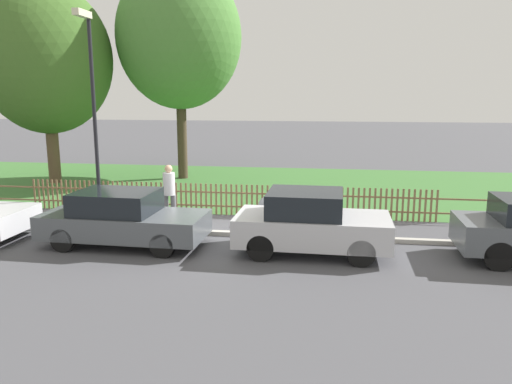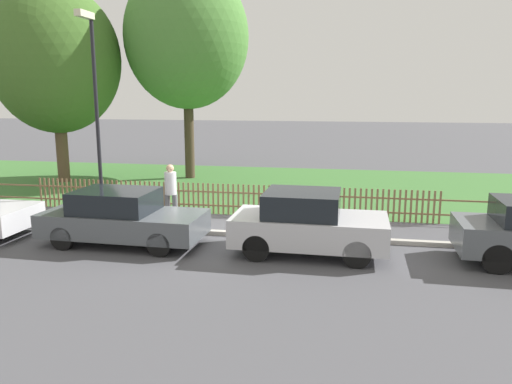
{
  "view_description": "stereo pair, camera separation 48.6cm",
  "coord_description": "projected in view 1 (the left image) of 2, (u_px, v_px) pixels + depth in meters",
  "views": [
    {
      "loc": [
        3.33,
        -12.91,
        3.83
      ],
      "look_at": [
        1.28,
        0.86,
        1.1
      ],
      "focal_mm": 35.0,
      "sensor_mm": 36.0,
      "label": 1
    },
    {
      "loc": [
        3.81,
        -12.83,
        3.83
      ],
      "look_at": [
        1.28,
        0.86,
        1.1
      ],
      "focal_mm": 35.0,
      "sensor_mm": 36.0,
      "label": 2
    }
  ],
  "objects": [
    {
      "name": "ground_plane",
      "position": [
        205.0,
        236.0,
        13.75
      ],
      "size": [
        120.0,
        120.0,
        0.0
      ],
      "primitive_type": "plane",
      "color": "#4C4C51"
    },
    {
      "name": "kerb_stone",
      "position": [
        206.0,
        233.0,
        13.84
      ],
      "size": [
        43.47,
        0.2,
        0.12
      ],
      "primitive_type": "cube",
      "color": "#B2ADA3",
      "rests_on": "ground"
    },
    {
      "name": "grass_strip",
      "position": [
        250.0,
        185.0,
        21.31
      ],
      "size": [
        43.47,
        10.68,
        0.01
      ],
      "primitive_type": "cube",
      "color": "#3D7033",
      "rests_on": "ground"
    },
    {
      "name": "park_fence",
      "position": [
        224.0,
        199.0,
        16.04
      ],
      "size": [
        43.47,
        0.05,
        1.01
      ],
      "color": "olive",
      "rests_on": "ground"
    },
    {
      "name": "parked_car_navy_estate",
      "position": [
        122.0,
        218.0,
        12.77
      ],
      "size": [
        4.2,
        1.85,
        1.42
      ],
      "rotation": [
        0.0,
        0.0,
        -0.03
      ],
      "color": "#51565B",
      "rests_on": "ground"
    },
    {
      "name": "parked_car_red_compact",
      "position": [
        310.0,
        223.0,
        12.12
      ],
      "size": [
        3.74,
        1.88,
        1.54
      ],
      "rotation": [
        0.0,
        0.0,
        -0.02
      ],
      "color": "#BCBCC1",
      "rests_on": "ground"
    },
    {
      "name": "covered_motorcycle",
      "position": [
        289.0,
        205.0,
        14.79
      ],
      "size": [
        1.89,
        0.8,
        1.0
      ],
      "rotation": [
        0.0,
        0.0,
        0.09
      ],
      "color": "black",
      "rests_on": "ground"
    },
    {
      "name": "tree_nearest_kerb",
      "position": [
        46.0,
        59.0,
        21.03
      ],
      "size": [
        5.48,
        5.48,
        8.46
      ],
      "color": "brown",
      "rests_on": "ground"
    },
    {
      "name": "tree_behind_motorcycle",
      "position": [
        179.0,
        37.0,
        21.97
      ],
      "size": [
        5.5,
        5.5,
        9.49
      ],
      "color": "#473828",
      "rests_on": "ground"
    },
    {
      "name": "pedestrian_near_fence",
      "position": [
        169.0,
        190.0,
        14.98
      ],
      "size": [
        0.41,
        0.39,
        1.77
      ],
      "rotation": [
        0.0,
        0.0,
        3.05
      ],
      "color": "slate",
      "rests_on": "ground"
    },
    {
      "name": "street_lamp",
      "position": [
        92.0,
        96.0,
        14.08
      ],
      "size": [
        0.2,
        0.79,
        6.06
      ],
      "color": "black",
      "rests_on": "ground"
    }
  ]
}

